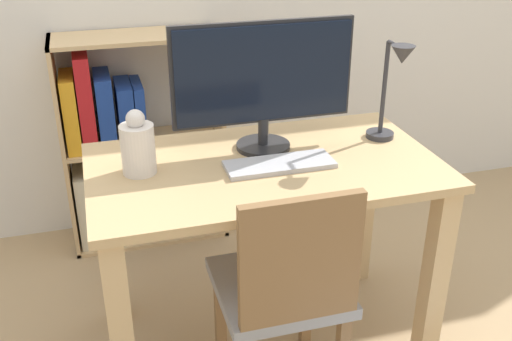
# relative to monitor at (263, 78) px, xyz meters

# --- Properties ---
(ground_plane) EXTENTS (10.00, 10.00, 0.00)m
(ground_plane) POSITION_rel_monitor_xyz_m (-0.03, -0.12, -1.00)
(ground_plane) COLOR tan
(desk) EXTENTS (1.16, 0.67, 0.75)m
(desk) POSITION_rel_monitor_xyz_m (-0.03, -0.12, -0.41)
(desk) COLOR tan
(desk) RESTS_ON ground_plane
(monitor) EXTENTS (0.62, 0.19, 0.44)m
(monitor) POSITION_rel_monitor_xyz_m (0.00, 0.00, 0.00)
(monitor) COLOR #232326
(monitor) RESTS_ON desk
(keyboard) EXTENTS (0.36, 0.13, 0.02)m
(keyboard) POSITION_rel_monitor_xyz_m (0.01, -0.16, -0.24)
(keyboard) COLOR #B2B2B7
(keyboard) RESTS_ON desk
(vase) EXTENTS (0.11, 0.11, 0.21)m
(vase) POSITION_rel_monitor_xyz_m (-0.43, -0.08, -0.16)
(vase) COLOR silver
(vase) RESTS_ON desk
(desk_lamp) EXTENTS (0.10, 0.19, 0.36)m
(desk_lamp) POSITION_rel_monitor_xyz_m (0.43, -0.08, -0.03)
(desk_lamp) COLOR #2D2D33
(desk_lamp) RESTS_ON desk
(chair) EXTENTS (0.40, 0.40, 0.83)m
(chair) POSITION_rel_monitor_xyz_m (-0.05, -0.41, -0.55)
(chair) COLOR gray
(chair) RESTS_ON ground_plane
(bookshelf) EXTENTS (0.73, 0.28, 0.99)m
(bookshelf) POSITION_rel_monitor_xyz_m (-0.47, 0.77, -0.52)
(bookshelf) COLOR tan
(bookshelf) RESTS_ON ground_plane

